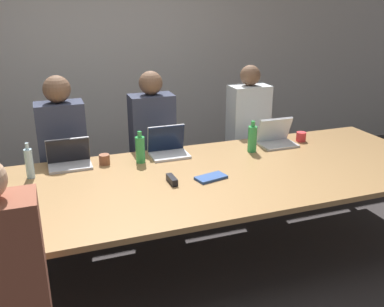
{
  "coord_description": "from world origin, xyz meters",
  "views": [
    {
      "loc": [
        -0.76,
        -2.79,
        1.99
      ],
      "look_at": [
        0.29,
        0.1,
        0.88
      ],
      "focal_mm": 40.0,
      "sensor_mm": 36.0,
      "label": 1
    }
  ],
  "objects_px": {
    "bottle_far_right": "(252,139)",
    "person_near_left": "(5,300)",
    "laptop_far_midleft": "(69,158)",
    "laptop_far_right": "(276,137)",
    "person_far_center": "(153,147)",
    "bottle_far_center": "(140,149)",
    "bottle_far_midleft": "(29,163)",
    "cup_far_right": "(301,137)",
    "person_far_right": "(248,134)",
    "stapler": "(172,180)",
    "laptop_far_center": "(168,147)",
    "person_far_midleft": "(64,158)",
    "cup_far_midleft": "(104,159)"
  },
  "relations": [
    {
      "from": "bottle_far_right",
      "to": "person_near_left",
      "type": "height_order",
      "value": "person_near_left"
    },
    {
      "from": "laptop_far_midleft",
      "to": "laptop_far_right",
      "type": "distance_m",
      "value": 1.84
    },
    {
      "from": "person_far_center",
      "to": "bottle_far_center",
      "type": "relative_size",
      "value": 5.26
    },
    {
      "from": "bottle_far_midleft",
      "to": "laptop_far_right",
      "type": "xyz_separation_m",
      "value": [
        2.13,
        0.06,
        -0.05
      ]
    },
    {
      "from": "bottle_far_midleft",
      "to": "cup_far_right",
      "type": "xyz_separation_m",
      "value": [
        2.4,
        0.06,
        -0.07
      ]
    },
    {
      "from": "bottle_far_center",
      "to": "person_far_right",
      "type": "bearing_deg",
      "value": 24.03
    },
    {
      "from": "bottle_far_midleft",
      "to": "stapler",
      "type": "height_order",
      "value": "bottle_far_midleft"
    },
    {
      "from": "bottle_far_center",
      "to": "laptop_far_center",
      "type": "bearing_deg",
      "value": 20.86
    },
    {
      "from": "laptop_far_right",
      "to": "cup_far_right",
      "type": "bearing_deg",
      "value": 0.6
    },
    {
      "from": "bottle_far_right",
      "to": "bottle_far_center",
      "type": "distance_m",
      "value": 0.98
    },
    {
      "from": "laptop_far_center",
      "to": "person_near_left",
      "type": "xyz_separation_m",
      "value": [
        -1.25,
        -1.47,
        -0.14
      ]
    },
    {
      "from": "bottle_far_midleft",
      "to": "laptop_far_center",
      "type": "distance_m",
      "value": 1.12
    },
    {
      "from": "laptop_far_center",
      "to": "person_near_left",
      "type": "bearing_deg",
      "value": -130.26
    },
    {
      "from": "person_far_center",
      "to": "person_near_left",
      "type": "xyz_separation_m",
      "value": [
        -1.21,
        -1.85,
        -0.02
      ]
    },
    {
      "from": "person_far_right",
      "to": "bottle_far_midleft",
      "type": "bearing_deg",
      "value": -164.23
    },
    {
      "from": "laptop_far_right",
      "to": "bottle_far_right",
      "type": "bearing_deg",
      "value": -161.19
    },
    {
      "from": "person_far_midleft",
      "to": "stapler",
      "type": "bearing_deg",
      "value": -53.1
    },
    {
      "from": "bottle_far_center",
      "to": "bottle_far_right",
      "type": "bearing_deg",
      "value": -4.28
    },
    {
      "from": "person_far_right",
      "to": "cup_far_midleft",
      "type": "bearing_deg",
      "value": -161.85
    },
    {
      "from": "bottle_far_midleft",
      "to": "cup_far_right",
      "type": "distance_m",
      "value": 2.4
    },
    {
      "from": "laptop_far_center",
      "to": "stapler",
      "type": "distance_m",
      "value": 0.61
    },
    {
      "from": "person_far_midleft",
      "to": "laptop_far_right",
      "type": "height_order",
      "value": "person_far_midleft"
    },
    {
      "from": "person_far_right",
      "to": "laptop_far_midleft",
      "type": "bearing_deg",
      "value": -166.06
    },
    {
      "from": "cup_far_midleft",
      "to": "bottle_far_right",
      "type": "xyz_separation_m",
      "value": [
        1.27,
        -0.13,
        0.08
      ]
    },
    {
      "from": "laptop_far_center",
      "to": "bottle_far_right",
      "type": "bearing_deg",
      "value": -13.65
    },
    {
      "from": "bottle_far_right",
      "to": "person_near_left",
      "type": "bearing_deg",
      "value": -146.53
    },
    {
      "from": "person_far_midleft",
      "to": "bottle_far_right",
      "type": "xyz_separation_m",
      "value": [
        1.56,
        -0.51,
        0.16
      ]
    },
    {
      "from": "bottle_far_center",
      "to": "person_near_left",
      "type": "xyz_separation_m",
      "value": [
        -0.98,
        -1.37,
        -0.18
      ]
    },
    {
      "from": "bottle_far_right",
      "to": "cup_far_right",
      "type": "bearing_deg",
      "value": 10.35
    },
    {
      "from": "bottle_far_center",
      "to": "person_far_midleft",
      "type": "bearing_deg",
      "value": 142.97
    },
    {
      "from": "bottle_far_midleft",
      "to": "person_near_left",
      "type": "bearing_deg",
      "value": -95.69
    },
    {
      "from": "person_far_midleft",
      "to": "cup_far_midleft",
      "type": "bearing_deg",
      "value": -52.32
    },
    {
      "from": "bottle_far_center",
      "to": "cup_far_right",
      "type": "bearing_deg",
      "value": 1.14
    },
    {
      "from": "person_far_center",
      "to": "person_near_left",
      "type": "distance_m",
      "value": 2.21
    },
    {
      "from": "laptop_far_center",
      "to": "bottle_far_center",
      "type": "xyz_separation_m",
      "value": [
        -0.26,
        -0.1,
        0.04
      ]
    },
    {
      "from": "person_far_right",
      "to": "laptop_far_center",
      "type": "distance_m",
      "value": 1.11
    },
    {
      "from": "bottle_far_midleft",
      "to": "person_far_right",
      "type": "relative_size",
      "value": 0.2
    },
    {
      "from": "cup_far_midleft",
      "to": "person_far_right",
      "type": "bearing_deg",
      "value": 18.15
    },
    {
      "from": "cup_far_right",
      "to": "laptop_far_center",
      "type": "xyz_separation_m",
      "value": [
        -1.29,
        0.07,
        0.03
      ]
    },
    {
      "from": "stapler",
      "to": "person_far_right",
      "type": "bearing_deg",
      "value": 41.01
    },
    {
      "from": "person_far_right",
      "to": "bottle_far_center",
      "type": "height_order",
      "value": "person_far_right"
    },
    {
      "from": "bottle_far_midleft",
      "to": "person_far_right",
      "type": "height_order",
      "value": "person_far_right"
    },
    {
      "from": "cup_far_midleft",
      "to": "bottle_far_right",
      "type": "distance_m",
      "value": 1.28
    },
    {
      "from": "cup_far_right",
      "to": "stapler",
      "type": "bearing_deg",
      "value": -160.1
    },
    {
      "from": "cup_far_right",
      "to": "person_near_left",
      "type": "bearing_deg",
      "value": -151.04
    },
    {
      "from": "person_far_midleft",
      "to": "person_near_left",
      "type": "xyz_separation_m",
      "value": [
        -0.4,
        -1.81,
        -0.03
      ]
    },
    {
      "from": "person_far_midleft",
      "to": "laptop_far_center",
      "type": "xyz_separation_m",
      "value": [
        0.84,
        -0.34,
        0.11
      ]
    },
    {
      "from": "person_far_midleft",
      "to": "person_far_right",
      "type": "distance_m",
      "value": 1.85
    },
    {
      "from": "bottle_far_midleft",
      "to": "laptop_far_midleft",
      "type": "bearing_deg",
      "value": 26.25
    },
    {
      "from": "person_far_midleft",
      "to": "laptop_far_right",
      "type": "xyz_separation_m",
      "value": [
        1.86,
        -0.41,
        0.11
      ]
    }
  ]
}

